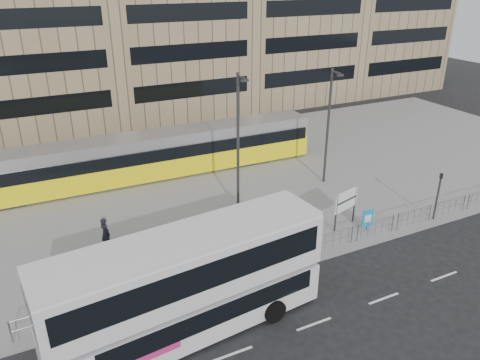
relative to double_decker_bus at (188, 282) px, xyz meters
name	(u,v)px	position (x,y,z in m)	size (l,w,h in m)	color
ground	(302,266)	(7.07, 2.00, -2.58)	(120.00, 120.00, 0.00)	black
plaza	(213,181)	(7.07, 14.00, -2.50)	(64.00, 24.00, 0.15)	gray
kerb	(302,264)	(7.07, 2.05, -2.50)	(64.00, 0.25, 0.17)	gray
pedestrian_barrier	(329,237)	(9.07, 2.50, -1.60)	(32.07, 0.07, 1.10)	gray
road_markings	(367,304)	(8.07, -2.00, -2.57)	(62.00, 0.12, 0.01)	white
double_decker_bus	(188,282)	(0.00, 0.00, 0.00)	(12.14, 3.96, 4.77)	silver
tram	(133,158)	(1.96, 16.72, -0.76)	(28.27, 3.19, 3.33)	#FDEB0D
station_sign	(346,202)	(11.53, 4.27, -0.80)	(1.99, 0.64, 2.35)	#2D2D30
ad_panel	(368,219)	(12.38, 3.22, -1.63)	(0.74, 0.11, 1.38)	#2D2D30
pedestrian	(105,233)	(-1.87, 8.17, -1.50)	(0.68, 0.44, 1.86)	black
traffic_light_west	(148,266)	(-0.99, 2.50, -0.45)	(0.23, 0.25, 3.10)	#2D2D30
traffic_light_east	(439,190)	(17.09, 2.50, -0.45)	(0.23, 0.25, 3.10)	#2D2D30
lamp_post_west	(238,140)	(6.68, 8.90, 2.38)	(0.45, 1.04, 8.86)	#2D2D30
lamp_post_east	(329,123)	(14.30, 10.18, 2.06)	(0.45, 1.04, 8.23)	#2D2D30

